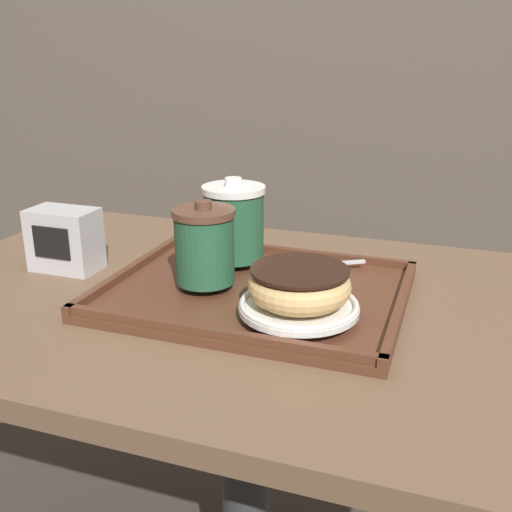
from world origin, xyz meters
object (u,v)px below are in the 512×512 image
(coffee_cup_front, at_px, (204,245))
(spoon, at_px, (305,264))
(napkin_dispenser, at_px, (65,240))
(coffee_cup_rear, at_px, (234,222))
(donut_chocolate_glazed, at_px, (299,285))

(coffee_cup_front, relative_size, spoon, 0.98)
(napkin_dispenser, bearing_deg, spoon, 11.38)
(coffee_cup_front, height_order, coffee_cup_rear, coffee_cup_rear)
(coffee_cup_rear, relative_size, spoon, 1.07)
(coffee_cup_rear, relative_size, donut_chocolate_glazed, 0.98)
(coffee_cup_front, bearing_deg, spoon, 40.36)
(donut_chocolate_glazed, xyz_separation_m, spoon, (-0.03, 0.16, -0.03))
(donut_chocolate_glazed, bearing_deg, napkin_dispenser, 168.93)
(coffee_cup_front, distance_m, spoon, 0.17)
(spoon, relative_size, napkin_dispenser, 1.12)
(spoon, distance_m, napkin_dispenser, 0.39)
(spoon, xyz_separation_m, napkin_dispenser, (-0.39, -0.08, 0.02))
(donut_chocolate_glazed, xyz_separation_m, napkin_dispenser, (-0.42, 0.08, -0.01))
(spoon, bearing_deg, napkin_dispenser, -19.61)
(coffee_cup_front, distance_m, napkin_dispenser, 0.27)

